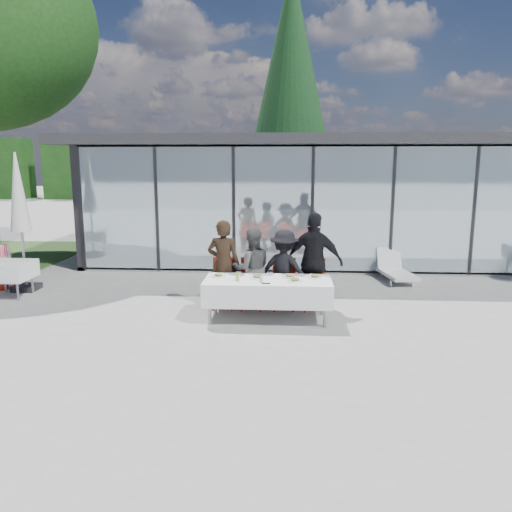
{
  "coord_description": "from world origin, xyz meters",
  "views": [
    {
      "loc": [
        0.41,
        -8.31,
        2.84
      ],
      "look_at": [
        -0.18,
        1.2,
        1.0
      ],
      "focal_mm": 35.0,
      "sensor_mm": 36.0,
      "label": 1
    }
  ],
  "objects_px": {
    "diner_chair_b": "(252,281)",
    "diner_chair_c": "(284,281)",
    "diner_d": "(314,261)",
    "folded_eyeglasses": "(266,283)",
    "market_umbrella": "(19,201)",
    "spare_table_left": "(10,271)",
    "plate_c": "(290,276)",
    "dining_table": "(268,291)",
    "diner_a": "(224,264)",
    "diner_chair_d": "(314,281)",
    "plate_extra": "(295,280)",
    "diner_b": "(252,269)",
    "plate_a": "(219,275)",
    "spare_chair_b": "(466,252)",
    "plate_d": "(315,276)",
    "diner_c": "(284,269)",
    "plate_b": "(257,277)",
    "lounger": "(394,269)",
    "conifer_tree": "(291,81)",
    "juice_bottle": "(237,277)",
    "diner_chair_a": "(224,280)"
  },
  "relations": [
    {
      "from": "diner_chair_b",
      "to": "diner_chair_c",
      "type": "xyz_separation_m",
      "value": [
        0.62,
        0.0,
        0.0
      ]
    },
    {
      "from": "diner_d",
      "to": "diner_chair_b",
      "type": "bearing_deg",
      "value": 18.73
    },
    {
      "from": "folded_eyeglasses",
      "to": "market_umbrella",
      "type": "height_order",
      "value": "market_umbrella"
    },
    {
      "from": "diner_chair_c",
      "to": "spare_table_left",
      "type": "xyz_separation_m",
      "value": [
        -5.74,
        0.48,
        0.02
      ]
    },
    {
      "from": "plate_c",
      "to": "dining_table",
      "type": "bearing_deg",
      "value": -156.69
    },
    {
      "from": "spare_table_left",
      "to": "diner_a",
      "type": "bearing_deg",
      "value": -6.09
    },
    {
      "from": "diner_chair_b",
      "to": "diner_chair_d",
      "type": "relative_size",
      "value": 1.0
    },
    {
      "from": "plate_extra",
      "to": "diner_b",
      "type": "bearing_deg",
      "value": 133.17
    },
    {
      "from": "plate_a",
      "to": "spare_table_left",
      "type": "relative_size",
      "value": 0.32
    },
    {
      "from": "spare_chair_b",
      "to": "plate_extra",
      "type": "bearing_deg",
      "value": -136.23
    },
    {
      "from": "diner_chair_c",
      "to": "plate_d",
      "type": "relative_size",
      "value": 3.55
    },
    {
      "from": "diner_c",
      "to": "plate_b",
      "type": "bearing_deg",
      "value": 71.74
    },
    {
      "from": "dining_table",
      "to": "plate_b",
      "type": "relative_size",
      "value": 8.23
    },
    {
      "from": "diner_a",
      "to": "spare_chair_b",
      "type": "distance_m",
      "value": 6.66
    },
    {
      "from": "diner_chair_c",
      "to": "plate_b",
      "type": "relative_size",
      "value": 3.55
    },
    {
      "from": "diner_chair_c",
      "to": "spare_chair_b",
      "type": "height_order",
      "value": "same"
    },
    {
      "from": "diner_a",
      "to": "lounger",
      "type": "relative_size",
      "value": 1.21
    },
    {
      "from": "diner_chair_c",
      "to": "plate_b",
      "type": "bearing_deg",
      "value": -126.0
    },
    {
      "from": "plate_extra",
      "to": "spare_chair_b",
      "type": "bearing_deg",
      "value": 43.77
    },
    {
      "from": "plate_a",
      "to": "spare_table_left",
      "type": "bearing_deg",
      "value": 166.77
    },
    {
      "from": "folded_eyeglasses",
      "to": "lounger",
      "type": "distance_m",
      "value": 4.66
    },
    {
      "from": "plate_b",
      "to": "lounger",
      "type": "relative_size",
      "value": 0.19
    },
    {
      "from": "conifer_tree",
      "to": "diner_c",
      "type": "bearing_deg",
      "value": -90.64
    },
    {
      "from": "plate_d",
      "to": "market_umbrella",
      "type": "xyz_separation_m",
      "value": [
        -6.26,
        1.57,
        1.19
      ]
    },
    {
      "from": "juice_bottle",
      "to": "market_umbrella",
      "type": "bearing_deg",
      "value": 158.64
    },
    {
      "from": "lounger",
      "to": "plate_c",
      "type": "bearing_deg",
      "value": -129.39
    },
    {
      "from": "plate_d",
      "to": "conifer_tree",
      "type": "bearing_deg",
      "value": 91.94
    },
    {
      "from": "folded_eyeglasses",
      "to": "spare_chair_b",
      "type": "xyz_separation_m",
      "value": [
        4.88,
        4.4,
        -0.22
      ]
    },
    {
      "from": "market_umbrella",
      "to": "folded_eyeglasses",
      "type": "bearing_deg",
      "value": -21.03
    },
    {
      "from": "diner_c",
      "to": "plate_extra",
      "type": "xyz_separation_m",
      "value": [
        0.2,
        -0.87,
        0.01
      ]
    },
    {
      "from": "diner_chair_b",
      "to": "conifer_tree",
      "type": "height_order",
      "value": "conifer_tree"
    },
    {
      "from": "diner_chair_d",
      "to": "spare_table_left",
      "type": "distance_m",
      "value": 6.34
    },
    {
      "from": "juice_bottle",
      "to": "plate_d",
      "type": "bearing_deg",
      "value": 14.0
    },
    {
      "from": "diner_b",
      "to": "folded_eyeglasses",
      "type": "relative_size",
      "value": 11.14
    },
    {
      "from": "plate_d",
      "to": "plate_extra",
      "type": "height_order",
      "value": "same"
    },
    {
      "from": "spare_table_left",
      "to": "conifer_tree",
      "type": "distance_m",
      "value": 13.98
    },
    {
      "from": "diner_chair_b",
      "to": "plate_d",
      "type": "relative_size",
      "value": 3.55
    },
    {
      "from": "market_umbrella",
      "to": "diner_a",
      "type": "bearing_deg",
      "value": -12.52
    },
    {
      "from": "conifer_tree",
      "to": "diner_chair_b",
      "type": "bearing_deg",
      "value": -93.6
    },
    {
      "from": "diner_c",
      "to": "plate_d",
      "type": "height_order",
      "value": "diner_c"
    },
    {
      "from": "plate_d",
      "to": "spare_table_left",
      "type": "distance_m",
      "value": 6.39
    },
    {
      "from": "diner_c",
      "to": "plate_c",
      "type": "height_order",
      "value": "diner_c"
    },
    {
      "from": "diner_chair_a",
      "to": "spare_chair_b",
      "type": "relative_size",
      "value": 1.0
    },
    {
      "from": "diner_chair_a",
      "to": "diner_chair_c",
      "type": "relative_size",
      "value": 1.0
    },
    {
      "from": "juice_bottle",
      "to": "spare_chair_b",
      "type": "xyz_separation_m",
      "value": [
        5.39,
        4.24,
        -0.29
      ]
    },
    {
      "from": "plate_d",
      "to": "diner_chair_c",
      "type": "bearing_deg",
      "value": 134.12
    },
    {
      "from": "diner_chair_c",
      "to": "juice_bottle",
      "type": "distance_m",
      "value": 1.26
    },
    {
      "from": "diner_chair_c",
      "to": "diner_chair_d",
      "type": "bearing_deg",
      "value": 0.0
    },
    {
      "from": "diner_d",
      "to": "lounger",
      "type": "xyz_separation_m",
      "value": [
        2.06,
        2.51,
        -0.68
      ]
    },
    {
      "from": "diner_chair_a",
      "to": "dining_table",
      "type": "bearing_deg",
      "value": -40.27
    }
  ]
}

